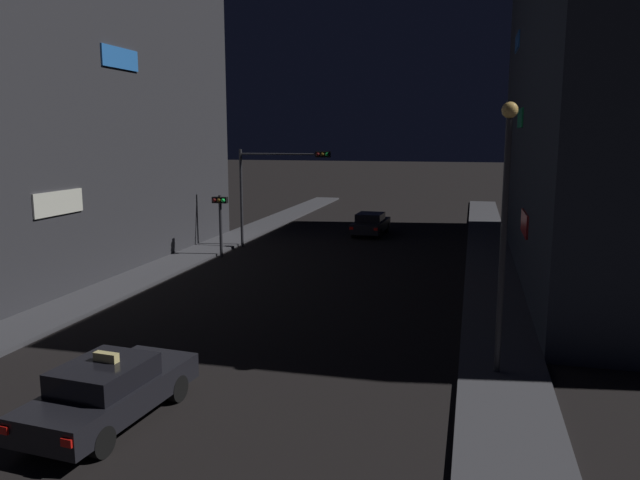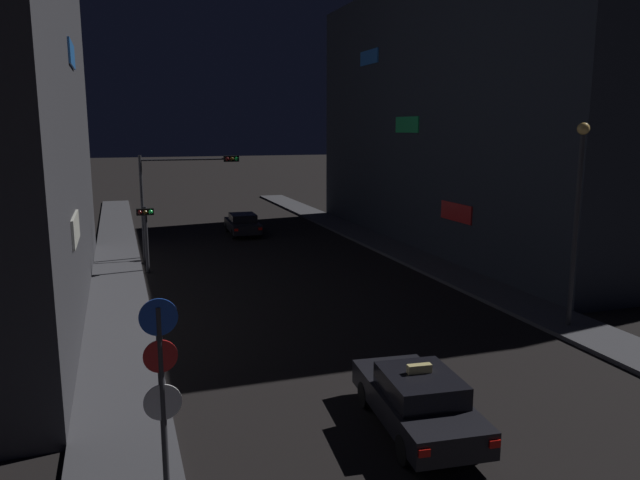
% 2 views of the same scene
% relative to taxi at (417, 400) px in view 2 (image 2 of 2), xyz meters
% --- Properties ---
extents(sidewalk_left, '(2.30, 59.56, 0.15)m').
position_rel_taxi_xyz_m(sidewalk_left, '(-6.49, 18.46, -0.66)').
color(sidewalk_left, '#424247').
rests_on(sidewalk_left, ground_plane).
extents(sidewalk_right, '(2.30, 59.56, 0.15)m').
position_rel_taxi_xyz_m(sidewalk_right, '(8.55, 18.46, -0.66)').
color(sidewalk_right, '#424247').
rests_on(sidewalk_right, ground_plane).
extents(building_facade_right, '(10.93, 28.25, 15.41)m').
position_rel_taxi_xyz_m(building_facade_right, '(15.12, 20.14, 6.97)').
color(building_facade_right, '#282D38').
rests_on(building_facade_right, ground_plane).
extents(taxi, '(2.19, 4.59, 1.62)m').
position_rel_taxi_xyz_m(taxi, '(0.00, 0.00, 0.00)').
color(taxi, black).
rests_on(taxi, ground_plane).
extents(far_car, '(1.95, 4.51, 1.42)m').
position_rel_taxi_xyz_m(far_car, '(1.35, 26.95, -0.00)').
color(far_car, black).
rests_on(far_car, ground_plane).
extents(traffic_light_overhead, '(5.23, 0.42, 5.52)m').
position_rel_taxi_xyz_m(traffic_light_overhead, '(-3.09, 21.05, 3.29)').
color(traffic_light_overhead, '#2D2D33').
rests_on(traffic_light_overhead, ground_plane).
extents(traffic_light_left_kerb, '(0.80, 0.42, 3.23)m').
position_rel_taxi_xyz_m(traffic_light_left_kerb, '(-5.09, 18.03, 1.61)').
color(traffic_light_left_kerb, '#2D2D33').
rests_on(traffic_light_left_kerb, ground_plane).
extents(sign_pole_left, '(0.58, 0.10, 4.27)m').
position_rel_taxi_xyz_m(sign_pole_left, '(-5.80, -2.64, 1.98)').
color(sign_pole_left, '#2D2D33').
rests_on(sign_pole_left, sidewalk_left).
extents(street_lamp_near_block, '(0.40, 0.40, 6.94)m').
position_rel_taxi_xyz_m(street_lamp_near_block, '(8.37, 4.76, 3.66)').
color(street_lamp_near_block, '#2D2D33').
rests_on(street_lamp_near_block, sidewalk_right).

